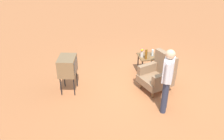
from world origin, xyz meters
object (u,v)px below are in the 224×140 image
at_px(tv_on_stand, 68,66).
at_px(bottle_short_clear, 153,53).
at_px(person_standing, 167,77).
at_px(armchair, 158,74).
at_px(bottle_tall_amber, 146,54).
at_px(side_table, 147,58).
at_px(flower_vase, 142,52).

relative_size(tv_on_stand, bottle_short_clear, 5.15).
relative_size(tv_on_stand, person_standing, 0.63).
xyz_separation_m(tv_on_stand, person_standing, (1.27, 2.28, 0.16)).
bearing_deg(tv_on_stand, person_standing, 60.98).
xyz_separation_m(armchair, bottle_tall_amber, (-0.73, -0.14, 0.25)).
height_order(tv_on_stand, bottle_tall_amber, tv_on_stand).
height_order(armchair, tv_on_stand, armchair).
xyz_separation_m(armchair, side_table, (-0.91, -0.03, 0.02)).
xyz_separation_m(side_table, bottle_short_clear, (0.01, 0.14, 0.19)).
xyz_separation_m(side_table, flower_vase, (0.02, -0.20, 0.24)).
height_order(side_table, flower_vase, flower_vase).
xyz_separation_m(armchair, person_standing, (0.92, -0.15, 0.44)).
bearing_deg(side_table, flower_vase, -83.08).
relative_size(armchair, bottle_tall_amber, 3.53).
height_order(tv_on_stand, person_standing, person_standing).
bearing_deg(flower_vase, bottle_short_clear, 92.10).
relative_size(tv_on_stand, bottle_tall_amber, 3.43).
bearing_deg(tv_on_stand, bottle_short_clear, 102.12).
bearing_deg(person_standing, bottle_short_clear, 171.61).
height_order(armchair, flower_vase, armchair).
relative_size(armchair, bottle_short_clear, 5.30).
xyz_separation_m(side_table, bottle_tall_amber, (0.18, -0.12, 0.24)).
xyz_separation_m(armchair, bottle_short_clear, (-0.90, 0.12, 0.20)).
relative_size(bottle_short_clear, flower_vase, 0.75).
bearing_deg(person_standing, armchair, 170.60).
relative_size(armchair, flower_vase, 4.00).
height_order(side_table, tv_on_stand, tv_on_stand).
xyz_separation_m(tv_on_stand, bottle_tall_amber, (-0.38, 2.29, -0.03)).
relative_size(person_standing, bottle_short_clear, 8.20).
bearing_deg(flower_vase, bottle_tall_amber, 27.29).
relative_size(side_table, tv_on_stand, 0.58).
relative_size(side_table, flower_vase, 2.27).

